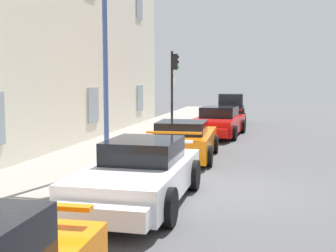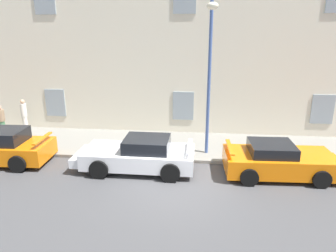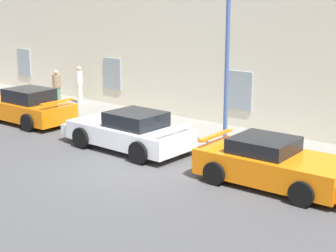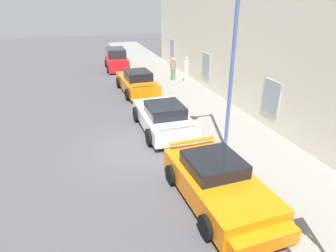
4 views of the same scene
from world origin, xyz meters
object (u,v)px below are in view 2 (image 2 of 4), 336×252
Objects in this scene: pedestrian_strolling at (24,115)px; pedestrian_admiring at (1,120)px; street_lamp at (210,55)px; sportscar_yellow_flank at (136,155)px; sportscar_white_middle at (282,161)px.

pedestrian_admiring is at bearing -144.10° from pedestrian_strolling.
pedestrian_strolling is at bearing 166.32° from street_lamp.
sportscar_white_middle is (5.77, 0.09, -0.04)m from sportscar_yellow_flank.
pedestrian_admiring is (-7.74, 3.11, 0.33)m from sportscar_yellow_flank.
pedestrian_strolling is (-12.60, 3.67, 0.49)m from sportscar_white_middle.
pedestrian_strolling is (0.90, 0.65, 0.13)m from pedestrian_admiring.
sportscar_yellow_flank is 7.82m from pedestrian_strolling.
pedestrian_admiring reaches higher than sportscar_white_middle.
street_lamp is at bearing -9.14° from pedestrian_admiring.
street_lamp is at bearing -13.68° from pedestrian_strolling.
sportscar_white_middle is 13.14m from pedestrian_strolling.
sportscar_yellow_flank is 5.77m from sportscar_white_middle.
street_lamp reaches higher than pedestrian_admiring.
pedestrian_strolling reaches higher than sportscar_yellow_flank.
pedestrian_admiring is 1.12m from pedestrian_strolling.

